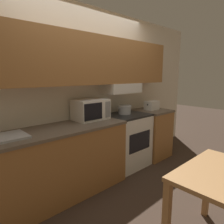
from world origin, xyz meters
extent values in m
plane|color=#3D2D23|center=(0.00, 0.00, 0.00)|extent=(16.00, 16.00, 0.00)
cube|color=silver|center=(0.00, 0.03, 1.27)|extent=(5.59, 0.05, 2.55)
cube|color=#A36B38|center=(0.00, -0.16, 1.75)|extent=(3.19, 0.32, 0.68)
cube|color=white|center=(0.64, -0.16, 1.33)|extent=(0.68, 0.34, 0.16)
cube|color=#A36B38|center=(-0.66, -0.31, 0.43)|extent=(1.86, 0.62, 0.87)
cube|color=brown|center=(-0.66, -0.31, 0.88)|extent=(1.88, 0.64, 0.04)
cube|color=#A36B38|center=(1.30, -0.31, 0.43)|extent=(0.59, 0.62, 0.87)
cube|color=brown|center=(1.30, -0.31, 0.88)|extent=(0.61, 0.64, 0.04)
cube|color=white|center=(0.64, -0.29, 0.44)|extent=(0.71, 0.58, 0.87)
cube|color=black|center=(0.64, -0.29, 0.89)|extent=(0.71, 0.58, 0.03)
cube|color=black|center=(0.64, -0.59, 0.50)|extent=(0.50, 0.01, 0.31)
cylinder|color=black|center=(0.48, -0.41, 0.90)|extent=(0.10, 0.10, 0.01)
cylinder|color=black|center=(0.80, -0.41, 0.90)|extent=(0.10, 0.10, 0.01)
cylinder|color=black|center=(0.48, -0.18, 0.90)|extent=(0.10, 0.10, 0.01)
cylinder|color=black|center=(0.80, -0.18, 0.90)|extent=(0.10, 0.10, 0.01)
cylinder|color=#B7BABF|center=(0.64, -0.24, 0.97)|extent=(0.21, 0.21, 0.14)
torus|color=#B7BABF|center=(0.64, -0.24, 1.04)|extent=(0.23, 0.23, 0.01)
cylinder|color=#B7BABF|center=(0.51, -0.24, 1.02)|extent=(0.05, 0.01, 0.01)
cylinder|color=#B7BABF|center=(0.77, -0.24, 1.02)|extent=(0.05, 0.01, 0.01)
cube|color=white|center=(-0.04, -0.20, 1.05)|extent=(0.49, 0.33, 0.30)
cube|color=black|center=(-0.12, -0.37, 1.05)|extent=(0.30, 0.01, 0.23)
cube|color=gray|center=(0.15, -0.37, 1.05)|extent=(0.09, 0.01, 0.23)
cube|color=white|center=(1.33, -0.29, 0.99)|extent=(0.25, 0.18, 0.17)
cube|color=black|center=(1.19, -0.29, 1.01)|extent=(0.01, 0.02, 0.02)
cube|color=black|center=(1.24, -0.29, 1.06)|extent=(0.04, 0.13, 0.01)
cube|color=black|center=(1.30, -0.29, 1.06)|extent=(0.04, 0.13, 0.01)
cube|color=black|center=(1.36, -0.29, 1.06)|extent=(0.04, 0.13, 0.01)
cube|color=black|center=(1.41, -0.29, 1.06)|extent=(0.04, 0.13, 0.01)
cube|color=#4C4F54|center=(-1.28, -0.33, 0.92)|extent=(0.44, 0.27, 0.01)
cube|color=#B27F4C|center=(-0.45, -1.76, 0.36)|extent=(0.06, 0.06, 0.72)
cube|color=#B27F4C|center=(0.36, -1.76, 0.36)|extent=(0.06, 0.06, 0.72)
camera|label=1|loc=(-1.76, -2.51, 1.54)|focal=32.00mm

